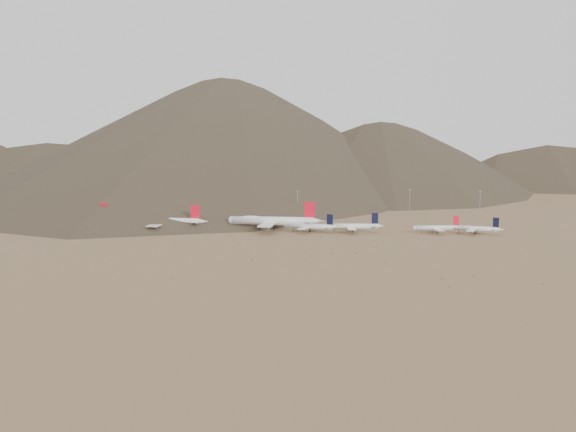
# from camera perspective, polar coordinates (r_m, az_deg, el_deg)

# --- Properties ---
(ground) EXTENTS (3000.00, 3000.00, 0.00)m
(ground) POSITION_cam_1_polar(r_m,az_deg,el_deg) (477.78, -4.24, -1.79)
(ground) COLOR #A27A53
(ground) RESTS_ON ground
(mountain_ridge) EXTENTS (4400.00, 1000.00, 300.00)m
(mountain_ridge) POSITION_cam_1_polar(r_m,az_deg,el_deg) (1371.03, 2.06, 9.82)
(mountain_ridge) COLOR #4D3E2E
(mountain_ridge) RESTS_ON ground
(widebody_west) EXTENTS (68.08, 54.03, 20.87)m
(widebody_west) POSITION_cam_1_polar(r_m,az_deg,el_deg) (556.68, -18.23, -0.18)
(widebody_west) COLOR white
(widebody_west) RESTS_ON ground
(widebody_centre) EXTENTS (68.01, 52.14, 20.19)m
(widebody_centre) POSITION_cam_1_polar(r_m,az_deg,el_deg) (518.70, -10.98, -0.47)
(widebody_centre) COLOR white
(widebody_centre) RESTS_ON ground
(widebody_east) EXTENTS (77.43, 59.53, 22.99)m
(widebody_east) POSITION_cam_1_polar(r_m,az_deg,el_deg) (504.91, -1.37, -0.42)
(widebody_east) COLOR white
(widebody_east) RESTS_ON ground
(narrowbody_a) EXTENTS (43.45, 32.20, 14.74)m
(narrowbody_a) POSITION_cam_1_polar(r_m,az_deg,el_deg) (495.84, 1.98, -0.92)
(narrowbody_a) COLOR white
(narrowbody_a) RESTS_ON ground
(narrowbody_b) EXTENTS (46.57, 33.53, 15.37)m
(narrowbody_b) POSITION_cam_1_polar(r_m,az_deg,el_deg) (496.61, 5.81, -0.91)
(narrowbody_b) COLOR white
(narrowbody_b) RESTS_ON ground
(narrowbody_c) EXTENTS (39.78, 29.04, 13.23)m
(narrowbody_c) POSITION_cam_1_polar(r_m,az_deg,el_deg) (503.77, 13.16, -1.02)
(narrowbody_c) COLOR white
(narrowbody_c) RESTS_ON ground
(narrowbody_d) EXTENTS (38.68, 29.00, 13.44)m
(narrowbody_d) POSITION_cam_1_polar(r_m,az_deg,el_deg) (506.12, 16.35, -1.07)
(narrowbody_d) COLOR white
(narrowbody_d) RESTS_ON ground
(control_tower) EXTENTS (8.00, 8.00, 12.00)m
(control_tower) POSITION_cam_1_polar(r_m,az_deg,el_deg) (591.64, 0.56, 0.33)
(control_tower) COLOR tan
(control_tower) RESTS_ON ground
(mast_far_west) EXTENTS (2.00, 0.60, 25.70)m
(mast_far_west) POSITION_cam_1_polar(r_m,az_deg,el_deg) (635.61, -17.06, 1.27)
(mast_far_west) COLOR gray
(mast_far_west) RESTS_ON ground
(mast_west) EXTENTS (2.00, 0.60, 25.70)m
(mast_west) POSITION_cam_1_polar(r_m,az_deg,el_deg) (603.75, -6.78, 1.25)
(mast_west) COLOR gray
(mast_west) RESTS_ON ground
(mast_centre) EXTENTS (2.00, 0.60, 25.70)m
(mast_centre) POSITION_cam_1_polar(r_m,az_deg,el_deg) (585.83, 0.86, 1.14)
(mast_centre) COLOR gray
(mast_centre) RESTS_ON ground
(mast_east) EXTENTS (2.00, 0.60, 25.70)m
(mast_east) POSITION_cam_1_polar(r_m,az_deg,el_deg) (613.96, 10.77, 1.27)
(mast_east) COLOR gray
(mast_east) RESTS_ON ground
(mast_far_east) EXTENTS (2.00, 0.60, 25.70)m
(mast_far_east) POSITION_cam_1_polar(r_m,az_deg,el_deg) (609.82, 16.69, 1.08)
(mast_far_east) COLOR gray
(mast_far_east) RESTS_ON ground
(desert_scrub) EXTENTS (404.93, 183.18, 0.74)m
(desert_scrub) POSITION_cam_1_polar(r_m,az_deg,el_deg) (393.56, -0.40, -3.49)
(desert_scrub) COLOR olive
(desert_scrub) RESTS_ON ground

